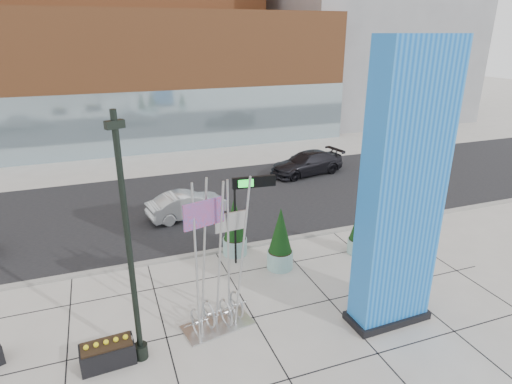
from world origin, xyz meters
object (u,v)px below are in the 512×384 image
object	(u,v)px
car_silver_mid	(187,205)
lamp_post	(131,269)
blue_pylon	(402,198)
concrete_bollard	(128,348)
public_art_sculpture	(217,291)
overhead_street_sign	(250,189)

from	to	relation	value
car_silver_mid	lamp_post	bearing A→B (deg)	149.61
blue_pylon	concrete_bollard	world-z (taller)	blue_pylon
public_art_sculpture	overhead_street_sign	bearing A→B (deg)	46.12
lamp_post	public_art_sculpture	distance (m)	3.17
blue_pylon	public_art_sculpture	world-z (taller)	blue_pylon
car_silver_mid	concrete_bollard	bearing A→B (deg)	147.51
lamp_post	car_silver_mid	distance (m)	10.85
public_art_sculpture	overhead_street_sign	size ratio (longest dim) A/B	1.37
overhead_street_sign	car_silver_mid	distance (m)	6.33
blue_pylon	concrete_bollard	size ratio (longest dim) A/B	13.20
blue_pylon	overhead_street_sign	distance (m)	6.35
lamp_post	car_silver_mid	xyz separation A→B (m)	(3.51, 9.99, -2.39)
blue_pylon	car_silver_mid	size ratio (longest dim) A/B	2.19
blue_pylon	public_art_sculpture	xyz separation A→B (m)	(-5.57, 1.63, -3.10)
lamp_post	overhead_street_sign	xyz separation A→B (m)	(5.09, 4.44, 0.21)
blue_pylon	public_art_sculpture	distance (m)	6.58
concrete_bollard	overhead_street_sign	world-z (taller)	overhead_street_sign
concrete_bollard	car_silver_mid	distance (m)	10.60
concrete_bollard	overhead_street_sign	distance (m)	7.55
blue_pylon	car_silver_mid	distance (m)	12.51
lamp_post	concrete_bollard	xyz separation A→B (m)	(-0.37, 0.13, -2.74)
lamp_post	concrete_bollard	size ratio (longest dim) A/B	10.74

